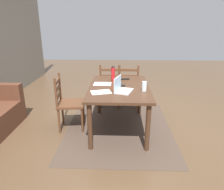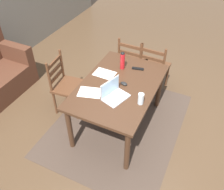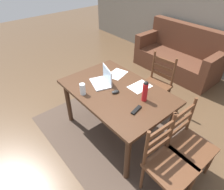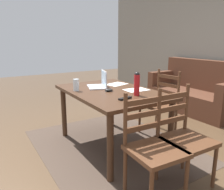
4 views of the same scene
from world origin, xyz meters
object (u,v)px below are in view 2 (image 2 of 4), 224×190
at_px(water_bottle, 123,60).
at_px(computer_mouse, 124,84).
at_px(tv_remote, 138,69).
at_px(dining_table, 119,90).
at_px(laptop, 113,93).
at_px(chair_right_near, 154,68).
at_px(chair_far_head, 67,85).
at_px(chair_right_far, 132,62).
at_px(drinking_glass, 141,99).

height_order(water_bottle, computer_mouse, water_bottle).
bearing_deg(tv_remote, dining_table, 155.78).
bearing_deg(laptop, water_bottle, 13.30).
bearing_deg(chair_right_near, computer_mouse, 172.01).
height_order(dining_table, laptop, laptop).
relative_size(laptop, water_bottle, 1.38).
distance_m(laptop, tv_remote, 0.70).
height_order(chair_far_head, chair_right_far, same).
relative_size(dining_table, chair_right_near, 1.55).
distance_m(chair_far_head, drinking_glass, 1.32).
bearing_deg(dining_table, chair_right_near, -10.73).
xyz_separation_m(drinking_glass, tv_remote, (0.66, 0.29, -0.06)).
relative_size(laptop, computer_mouse, 3.73).
bearing_deg(water_bottle, chair_far_head, 116.90).
distance_m(laptop, computer_mouse, 0.28).
relative_size(chair_right_far, tv_remote, 5.59).
relative_size(laptop, drinking_glass, 2.51).
relative_size(chair_far_head, computer_mouse, 9.50).
bearing_deg(water_bottle, chair_right_far, 7.11).
relative_size(chair_right_far, drinking_glass, 6.39).
xyz_separation_m(dining_table, chair_right_near, (1.02, -0.19, -0.21)).
bearing_deg(chair_far_head, computer_mouse, -87.56).
bearing_deg(laptop, dining_table, 7.13).
height_order(laptop, water_bottle, water_bottle).
bearing_deg(chair_far_head, chair_right_near, -45.73).
bearing_deg(drinking_glass, chair_right_far, 25.06).
height_order(computer_mouse, tv_remote, computer_mouse).
relative_size(chair_far_head, chair_right_near, 1.00).
bearing_deg(laptop, drinking_glass, -85.44).
bearing_deg(computer_mouse, chair_right_near, 7.69).
relative_size(laptop, tv_remote, 2.19).
distance_m(chair_right_near, drinking_glass, 1.31).
xyz_separation_m(chair_right_near, laptop, (-1.27, 0.16, 0.36)).
distance_m(chair_right_near, computer_mouse, 1.05).
distance_m(chair_right_far, water_bottle, 0.79).
relative_size(chair_right_far, computer_mouse, 9.50).
xyz_separation_m(chair_far_head, tv_remote, (0.45, -0.96, 0.31)).
bearing_deg(chair_right_far, laptop, -169.84).
height_order(chair_right_far, computer_mouse, chair_right_far).
bearing_deg(computer_mouse, tv_remote, 9.86).
height_order(chair_far_head, laptop, laptop).
bearing_deg(chair_right_far, tv_remote, -152.94).
distance_m(dining_table, computer_mouse, 0.13).
height_order(laptop, computer_mouse, laptop).
bearing_deg(drinking_glass, laptop, 94.56).
distance_m(dining_table, chair_right_far, 1.06).
xyz_separation_m(chair_far_head, chair_right_near, (1.03, -1.05, 0.00)).
relative_size(chair_right_near, drinking_glass, 6.39).
bearing_deg(chair_right_far, water_bottle, -172.89).
bearing_deg(dining_table, chair_far_head, 90.30).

